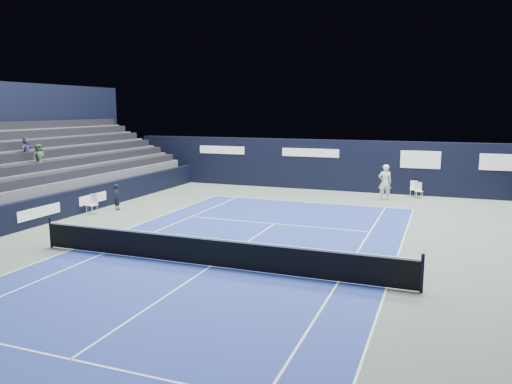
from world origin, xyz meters
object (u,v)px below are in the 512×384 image
(folding_chair_back_a, at_px, (414,186))
(tennis_player, at_px, (385,182))
(folding_chair_back_b, at_px, (418,189))
(line_judge_chair, at_px, (93,203))
(tennis_net, at_px, (210,251))

(folding_chair_back_a, xyz_separation_m, tennis_player, (-1.45, -1.65, 0.38))
(folding_chair_back_b, relative_size, line_judge_chair, 0.93)
(folding_chair_back_b, height_order, tennis_net, tennis_net)
(folding_chair_back_b, xyz_separation_m, tennis_net, (-5.52, -15.41, 0.01))
(folding_chair_back_a, distance_m, tennis_net, 16.70)
(folding_chair_back_b, bearing_deg, tennis_net, -125.62)
(folding_chair_back_a, xyz_separation_m, folding_chair_back_b, (0.28, -0.44, -0.10))
(folding_chair_back_a, bearing_deg, tennis_net, -111.66)
(folding_chair_back_b, relative_size, tennis_player, 0.45)
(tennis_net, xyz_separation_m, tennis_player, (3.79, 14.20, 0.47))
(tennis_net, height_order, tennis_player, tennis_player)
(folding_chair_back_a, bearing_deg, line_judge_chair, -146.69)
(line_judge_chair, bearing_deg, tennis_net, -24.92)
(folding_chair_back_b, xyz_separation_m, tennis_player, (-1.73, -1.20, 0.48))
(line_judge_chair, distance_m, tennis_net, 10.34)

